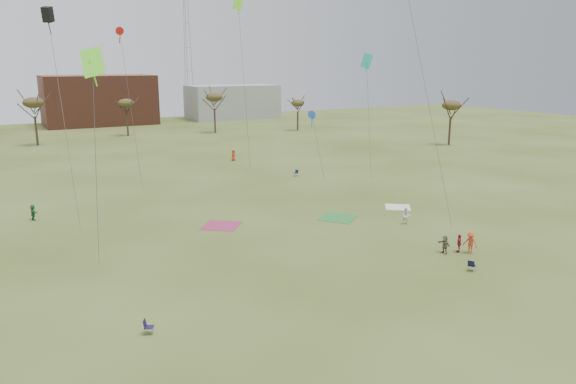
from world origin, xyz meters
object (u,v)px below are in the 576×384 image
spectator_fore_a (459,243)px  camp_chair_left (149,330)px  camp_chair_center (471,268)px  camp_chair_right (296,174)px  radio_tower (187,47)px

spectator_fore_a → camp_chair_left: bearing=-39.2°
spectator_fore_a → camp_chair_center: spectator_fore_a is taller
spectator_fore_a → camp_chair_right: bearing=-138.9°
camp_chair_center → camp_chair_right: size_ratio=1.00×
camp_chair_left → camp_chair_right: size_ratio=1.00×
camp_chair_center → spectator_fore_a: bearing=-61.0°
camp_chair_left → camp_chair_right: 45.72m
spectator_fore_a → camp_chair_center: 4.21m
camp_chair_center → radio_tower: 124.47m
radio_tower → camp_chair_left: bearing=-109.6°
spectator_fore_a → radio_tower: radio_tower is taller
radio_tower → camp_chair_right: bearing=-99.0°
spectator_fore_a → camp_chair_right: size_ratio=1.75×
spectator_fore_a → camp_chair_center: size_ratio=1.75×
camp_chair_left → camp_chair_right: same height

